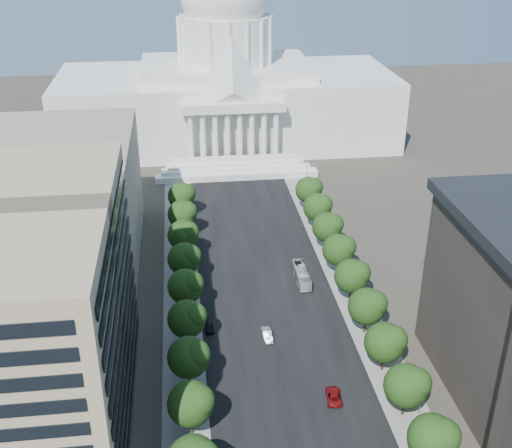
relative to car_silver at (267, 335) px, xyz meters
name	(u,v)px	position (x,y,z in m)	size (l,w,h in m)	color
road_asphalt	(259,265)	(2.12, 29.77, -0.80)	(30.00, 260.00, 0.01)	black
sidewalk_left	(181,269)	(-16.88, 29.77, -0.80)	(8.00, 260.00, 0.02)	gray
sidewalk_right	(335,260)	(21.12, 29.77, -0.80)	(8.00, 260.00, 0.02)	gray
capitol	(226,87)	(2.12, 124.66, 19.21)	(120.00, 56.00, 73.00)	white
office_block_left_far	(55,202)	(-45.88, 39.77, 14.20)	(38.00, 52.00, 30.00)	gray
tree_l_c	(192,403)	(-15.54, -24.43, 5.65)	(7.79, 7.60, 9.97)	#33261C
tree_l_d	(190,357)	(-15.54, -12.43, 5.65)	(7.79, 7.60, 9.97)	#33261C
tree_l_e	(188,318)	(-15.54, -0.43, 5.65)	(7.79, 7.60, 9.97)	#33261C
tree_l_f	(187,286)	(-15.54, 11.57, 5.65)	(7.79, 7.60, 9.97)	#33261C
tree_l_g	(186,258)	(-15.54, 23.57, 5.65)	(7.79, 7.60, 9.97)	#33261C
tree_l_h	(184,234)	(-15.54, 35.57, 5.65)	(7.79, 7.60, 9.97)	#33261C
tree_l_i	(183,214)	(-15.54, 47.57, 5.65)	(7.79, 7.60, 9.97)	#33261C
tree_l_j	(183,195)	(-15.54, 59.57, 5.65)	(7.79, 7.60, 9.97)	#33261C
tree_r_b	(435,438)	(20.46, -36.43, 5.65)	(7.79, 7.60, 9.97)	#33261C
tree_r_c	(408,385)	(20.46, -24.43, 5.65)	(7.79, 7.60, 9.97)	#33261C
tree_r_d	(387,342)	(20.46, -12.43, 5.65)	(7.79, 7.60, 9.97)	#33261C
tree_r_e	(369,306)	(20.46, -0.43, 5.65)	(7.79, 7.60, 9.97)	#33261C
tree_r_f	(353,275)	(20.46, 11.57, 5.65)	(7.79, 7.60, 9.97)	#33261C
tree_r_g	(340,249)	(20.46, 23.57, 5.65)	(7.79, 7.60, 9.97)	#33261C
tree_r_h	(329,226)	(20.46, 35.57, 5.65)	(7.79, 7.60, 9.97)	#33261C
tree_r_i	(319,207)	(20.46, 47.57, 5.65)	(7.79, 7.60, 9.97)	#33261C
tree_r_j	(310,189)	(20.46, 59.57, 5.65)	(7.79, 7.60, 9.97)	#33261C
streetlight_b	(419,390)	(22.03, -25.23, 5.02)	(2.61, 0.44, 9.00)	gray
streetlight_c	(376,307)	(22.03, -0.23, 5.02)	(2.61, 0.44, 9.00)	gray
streetlight_d	(345,249)	(22.03, 24.77, 5.02)	(2.61, 0.44, 9.00)	gray
streetlight_e	(323,205)	(22.03, 49.77, 5.02)	(2.61, 0.44, 9.00)	gray
streetlight_f	(305,171)	(22.03, 74.77, 5.02)	(2.61, 0.44, 9.00)	gray
car_silver	(267,335)	(0.00, 0.00, 0.00)	(1.70, 4.87, 1.61)	#9EA0A6
car_red	(334,396)	(9.22, -19.22, -0.04)	(2.53, 5.49, 1.52)	maroon
car_dark_b	(209,327)	(-11.38, 4.42, -0.16)	(1.80, 4.43, 1.28)	black
city_bus	(302,275)	(11.04, 21.10, 0.78)	(2.67, 11.40, 3.17)	silver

